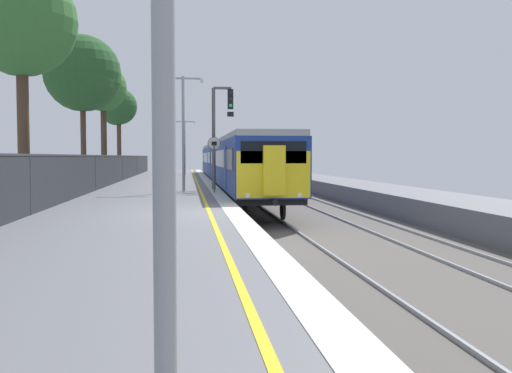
{
  "coord_description": "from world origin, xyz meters",
  "views": [
    {
      "loc": [
        -1.03,
        -16.8,
        1.67
      ],
      "look_at": [
        1.37,
        2.75,
        0.63
      ],
      "focal_mm": 39.94,
      "sensor_mm": 36.0,
      "label": 1
    }
  ],
  "objects_px": {
    "signal_gantry": "(219,126)",
    "background_tree_left": "(101,90)",
    "platform_lamp_mid": "(183,124)",
    "background_tree_back": "(118,108)",
    "background_tree_right": "(19,24)",
    "background_tree_centre": "(84,75)",
    "platform_lamp_far": "(185,142)",
    "speed_limit_sign": "(214,157)",
    "commuter_train_at_platform": "(230,162)"
  },
  "relations": [
    {
      "from": "background_tree_centre",
      "to": "speed_limit_sign",
      "type": "bearing_deg",
      "value": -51.82
    },
    {
      "from": "speed_limit_sign",
      "to": "background_tree_right",
      "type": "height_order",
      "value": "background_tree_right"
    },
    {
      "from": "speed_limit_sign",
      "to": "platform_lamp_mid",
      "type": "xyz_separation_m",
      "value": [
        -1.41,
        1.04,
        1.59
      ]
    },
    {
      "from": "platform_lamp_far",
      "to": "background_tree_left",
      "type": "xyz_separation_m",
      "value": [
        -6.01,
        -8.33,
        3.58
      ]
    },
    {
      "from": "platform_lamp_mid",
      "to": "background_tree_centre",
      "type": "distance_m",
      "value": 10.79
    },
    {
      "from": "commuter_train_at_platform",
      "to": "speed_limit_sign",
      "type": "bearing_deg",
      "value": -97.35
    },
    {
      "from": "platform_lamp_mid",
      "to": "background_tree_right",
      "type": "xyz_separation_m",
      "value": [
        -5.99,
        -5.03,
        3.34
      ]
    },
    {
      "from": "background_tree_left",
      "to": "speed_limit_sign",
      "type": "bearing_deg",
      "value": -65.91
    },
    {
      "from": "speed_limit_sign",
      "to": "background_tree_back",
      "type": "distance_m",
      "value": 28.69
    },
    {
      "from": "platform_lamp_mid",
      "to": "background_tree_back",
      "type": "distance_m",
      "value": 27.14
    },
    {
      "from": "background_tree_left",
      "to": "background_tree_centre",
      "type": "distance_m",
      "value": 7.21
    },
    {
      "from": "speed_limit_sign",
      "to": "background_tree_centre",
      "type": "distance_m",
      "value": 12.91
    },
    {
      "from": "platform_lamp_far",
      "to": "background_tree_left",
      "type": "relative_size",
      "value": 0.58
    },
    {
      "from": "platform_lamp_mid",
      "to": "signal_gantry",
      "type": "bearing_deg",
      "value": 39.65
    },
    {
      "from": "background_tree_left",
      "to": "background_tree_centre",
      "type": "bearing_deg",
      "value": -89.67
    },
    {
      "from": "background_tree_left",
      "to": "background_tree_right",
      "type": "relative_size",
      "value": 0.96
    },
    {
      "from": "background_tree_centre",
      "to": "background_tree_back",
      "type": "relative_size",
      "value": 1.14
    },
    {
      "from": "commuter_train_at_platform",
      "to": "speed_limit_sign",
      "type": "xyz_separation_m",
      "value": [
        -1.85,
        -14.32,
        0.37
      ]
    },
    {
      "from": "platform_lamp_far",
      "to": "background_tree_back",
      "type": "xyz_separation_m",
      "value": [
        -6.08,
        2.41,
        3.14
      ]
    },
    {
      "from": "background_tree_right",
      "to": "background_tree_centre",
      "type": "bearing_deg",
      "value": 89.9
    },
    {
      "from": "signal_gantry",
      "to": "platform_lamp_mid",
      "type": "xyz_separation_m",
      "value": [
        -1.77,
        -1.47,
        0.01
      ]
    },
    {
      "from": "background_tree_right",
      "to": "background_tree_back",
      "type": "relative_size",
      "value": 1.11
    },
    {
      "from": "speed_limit_sign",
      "to": "platform_lamp_mid",
      "type": "bearing_deg",
      "value": 143.52
    },
    {
      "from": "speed_limit_sign",
      "to": "commuter_train_at_platform",
      "type": "bearing_deg",
      "value": 82.65
    },
    {
      "from": "signal_gantry",
      "to": "background_tree_right",
      "type": "xyz_separation_m",
      "value": [
        -7.77,
        -6.5,
        3.36
      ]
    },
    {
      "from": "signal_gantry",
      "to": "background_tree_left",
      "type": "bearing_deg",
      "value": 118.93
    },
    {
      "from": "background_tree_right",
      "to": "background_tree_back",
      "type": "height_order",
      "value": "background_tree_right"
    },
    {
      "from": "platform_lamp_far",
      "to": "commuter_train_at_platform",
      "type": "bearing_deg",
      "value": -72.96
    },
    {
      "from": "commuter_train_at_platform",
      "to": "background_tree_centre",
      "type": "bearing_deg",
      "value": -151.87
    },
    {
      "from": "signal_gantry",
      "to": "background_tree_back",
      "type": "distance_m",
      "value": 26.2
    },
    {
      "from": "speed_limit_sign",
      "to": "background_tree_back",
      "type": "bearing_deg",
      "value": 105.32
    },
    {
      "from": "commuter_train_at_platform",
      "to": "background_tree_back",
      "type": "bearing_deg",
      "value": 125.63
    },
    {
      "from": "signal_gantry",
      "to": "platform_lamp_far",
      "type": "xyz_separation_m",
      "value": [
        -1.77,
        22.42,
        -0.3
      ]
    },
    {
      "from": "platform_lamp_far",
      "to": "background_tree_left",
      "type": "bearing_deg",
      "value": -125.83
    },
    {
      "from": "background_tree_back",
      "to": "background_tree_centre",
      "type": "bearing_deg",
      "value": -89.66
    },
    {
      "from": "platform_lamp_mid",
      "to": "background_tree_left",
      "type": "bearing_deg",
      "value": 111.13
    },
    {
      "from": "background_tree_centre",
      "to": "background_tree_back",
      "type": "bearing_deg",
      "value": 90.34
    },
    {
      "from": "platform_lamp_mid",
      "to": "background_tree_back",
      "type": "relative_size",
      "value": 0.69
    },
    {
      "from": "platform_lamp_far",
      "to": "background_tree_centre",
      "type": "bearing_deg",
      "value": -111.02
    },
    {
      "from": "background_tree_left",
      "to": "background_tree_right",
      "type": "height_order",
      "value": "background_tree_right"
    },
    {
      "from": "platform_lamp_mid",
      "to": "background_tree_back",
      "type": "xyz_separation_m",
      "value": [
        -6.08,
        26.3,
        2.83
      ]
    },
    {
      "from": "background_tree_left",
      "to": "background_tree_centre",
      "type": "height_order",
      "value": "background_tree_centre"
    },
    {
      "from": "signal_gantry",
      "to": "background_tree_right",
      "type": "distance_m",
      "value": 10.67
    },
    {
      "from": "signal_gantry",
      "to": "platform_lamp_mid",
      "type": "bearing_deg",
      "value": -140.35
    },
    {
      "from": "signal_gantry",
      "to": "platform_lamp_far",
      "type": "height_order",
      "value": "signal_gantry"
    },
    {
      "from": "background_tree_right",
      "to": "commuter_train_at_platform",
      "type": "bearing_deg",
      "value": 63.2
    },
    {
      "from": "background_tree_left",
      "to": "commuter_train_at_platform",
      "type": "bearing_deg",
      "value": -13.83
    },
    {
      "from": "speed_limit_sign",
      "to": "background_tree_back",
      "type": "height_order",
      "value": "background_tree_back"
    },
    {
      "from": "commuter_train_at_platform",
      "to": "background_tree_left",
      "type": "distance_m",
      "value": 10.88
    },
    {
      "from": "background_tree_back",
      "to": "signal_gantry",
      "type": "bearing_deg",
      "value": -72.45
    }
  ]
}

